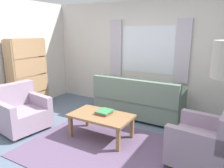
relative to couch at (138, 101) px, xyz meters
name	(u,v)px	position (x,y,z in m)	size (l,w,h in m)	color
ground_plane	(97,147)	(-0.08, -1.54, -0.37)	(6.24, 6.24, 0.00)	slate
wall_back	(148,56)	(-0.08, 0.72, 0.93)	(5.32, 0.12, 2.60)	silver
window_with_curtains	(147,50)	(-0.08, 0.64, 1.08)	(1.98, 0.07, 1.40)	white
area_rug	(97,147)	(-0.08, -1.54, -0.36)	(2.29, 1.93, 0.01)	#604C6B
couch	(138,101)	(0.00, 0.00, 0.00)	(1.90, 0.82, 0.92)	slate
armchair_left	(21,112)	(-1.75, -1.69, -0.01)	(0.94, 0.96, 0.88)	#998499
armchair_right	(206,142)	(1.53, -1.16, -0.01)	(0.89, 0.91, 0.88)	#998499
coffee_table	(101,118)	(-0.20, -1.21, 0.01)	(1.10, 0.64, 0.44)	olive
book_stack_on_table	(104,112)	(-0.18, -1.13, 0.10)	(0.25, 0.29, 0.06)	#B23833
bookshelf	(30,78)	(-2.42, -0.84, 0.43)	(0.30, 0.94, 1.72)	#A87F56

